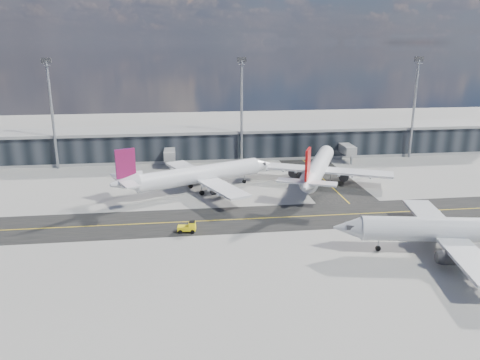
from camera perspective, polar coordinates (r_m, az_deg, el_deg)
The scene contains 9 objects.
ground at distance 87.29m, azimuth 4.29°, elevation -5.56°, with size 300.00×300.00×0.00m, color gray.
taxiway_lanes at distance 97.89m, azimuth 5.30°, elevation -3.10°, with size 180.00×63.00×0.03m.
terminal_concourse at distance 138.19m, azimuth -0.16°, elevation 4.51°, with size 152.00×19.80×8.80m.
floodlight_masts at distance 129.45m, azimuth 0.20°, elevation 8.87°, with size 102.50×0.70×28.90m.
airliner_af at distance 105.91m, azimuth -5.24°, elevation 0.62°, with size 37.99×32.81×11.77m.
airliner_redtail at distance 112.86m, azimuth 9.48°, elevation 1.51°, with size 33.67×39.01×12.11m.
airliner_near at distance 82.61m, azimuth 25.12°, elevation -5.56°, with size 39.56×33.91×11.75m.
baggage_tug at distance 84.22m, azimuth -6.31°, elevation -5.72°, with size 3.38×1.99×2.02m.
service_van at distance 117.54m, azimuth 8.29°, elevation 0.55°, with size 2.68×5.81×1.62m, color white.
Camera 1 is at (-16.64, -79.25, 32.59)m, focal length 35.00 mm.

